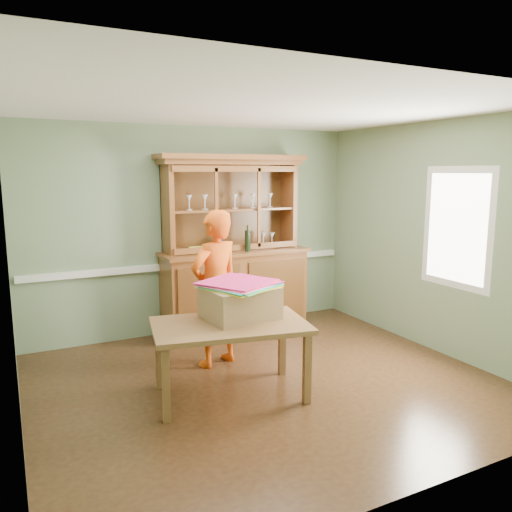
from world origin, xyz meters
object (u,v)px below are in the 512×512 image
china_hutch (234,271)px  person (215,289)px  dining_table (230,332)px  cardboard_box (240,302)px

china_hutch → person: bearing=-123.6°
china_hutch → dining_table: bearing=-115.3°
dining_table → cardboard_box: 0.31m
dining_table → person: person is taller
china_hutch → cardboard_box: bearing=-112.4°
cardboard_box → person: bearing=88.2°
dining_table → cardboard_box: (0.16, 0.12, 0.24)m
person → dining_table: bearing=59.3°
china_hutch → cardboard_box: (-0.70, -1.71, 0.05)m
china_hutch → person: (-0.68, -1.02, 0.04)m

